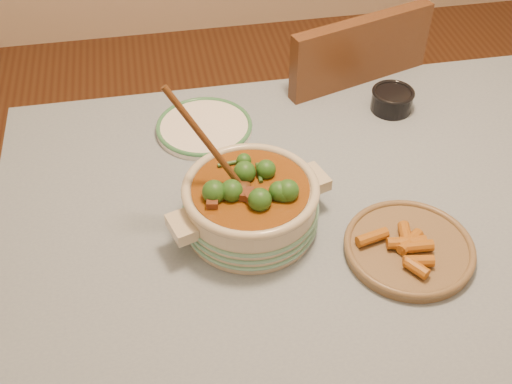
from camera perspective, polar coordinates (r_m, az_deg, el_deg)
floor at (r=2.11m, az=6.77°, el=-15.83°), size 4.50×4.50×0.00m
dining_table at (r=1.58m, az=8.72°, el=-3.30°), size 1.68×1.08×0.76m
stew_casserole at (r=1.39m, az=-0.50°, el=-0.84°), size 0.38×0.36×0.35m
white_plate at (r=1.71m, az=-4.62°, el=5.78°), size 0.30×0.30×0.02m
condiment_bowl at (r=1.80m, az=12.02°, el=8.10°), size 0.15×0.15×0.06m
fried_plate at (r=1.42m, az=13.48°, el=-4.74°), size 0.34×0.34×0.05m
chair_far at (r=2.12m, az=6.62°, el=6.44°), size 0.56×0.56×0.95m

